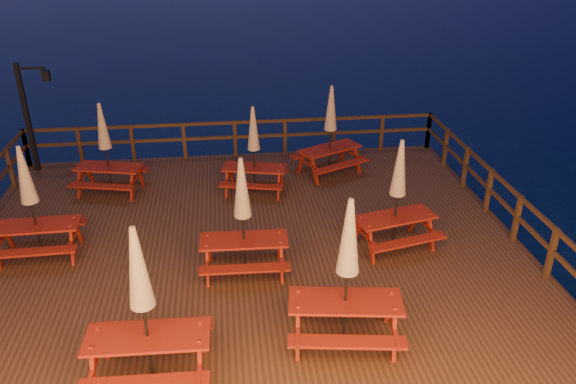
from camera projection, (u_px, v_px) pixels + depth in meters
name	position (u px, v px, depth m)	size (l,w,h in m)	color
ground	(245.00, 256.00, 12.47)	(500.00, 500.00, 0.00)	black
deck	(244.00, 249.00, 12.38)	(12.00, 10.00, 0.40)	#402814
deck_piles	(245.00, 268.00, 12.60)	(11.44, 9.44, 1.40)	#381D12
railing	(239.00, 176.00, 13.53)	(11.80, 9.75, 1.10)	#381D12
lamp_post	(31.00, 108.00, 14.97)	(0.85, 0.18, 3.00)	black
picnic_table_0	(105.00, 147.00, 13.94)	(1.92, 1.71, 2.36)	maroon
picnic_table_1	(330.00, 129.00, 14.98)	(2.16, 2.02, 2.46)	maroon
picnic_table_2	(243.00, 215.00, 10.70)	(1.76, 1.47, 2.45)	maroon
picnic_table_3	(143.00, 304.00, 8.08)	(1.91, 1.59, 2.65)	maroon
picnic_table_4	(397.00, 193.00, 11.54)	(1.99, 1.76, 2.44)	maroon
picnic_table_5	(30.00, 201.00, 11.21)	(1.75, 1.45, 2.46)	maroon
picnic_table_6	(347.00, 271.00, 8.85)	(2.05, 1.77, 2.64)	maroon
picnic_table_7	(254.00, 149.00, 13.98)	(1.85, 1.64, 2.27)	maroon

